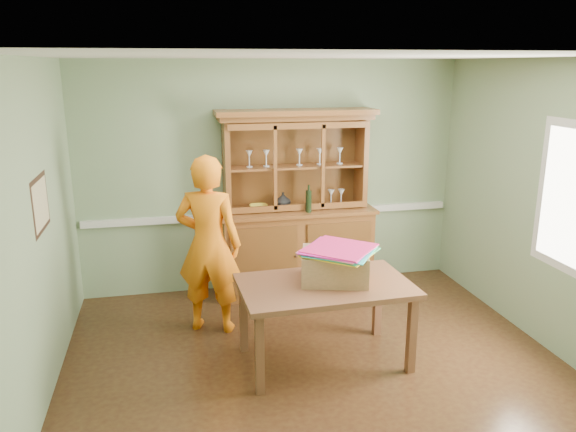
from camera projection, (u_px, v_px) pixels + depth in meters
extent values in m
plane|color=#493117|center=(315.00, 364.00, 5.11)|extent=(4.50, 4.50, 0.00)
plane|color=white|center=(320.00, 56.00, 4.40)|extent=(4.50, 4.50, 0.00)
plane|color=gray|center=(273.00, 177.00, 6.64)|extent=(4.50, 0.00, 4.50)
plane|color=gray|center=(33.00, 239.00, 4.29)|extent=(0.00, 4.00, 4.00)
plane|color=gray|center=(550.00, 207.00, 5.22)|extent=(0.00, 4.00, 4.00)
plane|color=gray|center=(420.00, 325.00, 2.87)|extent=(4.50, 0.00, 4.50)
cube|color=silver|center=(273.00, 214.00, 6.74)|extent=(4.41, 0.05, 0.08)
cube|color=#321D14|center=(41.00, 204.00, 4.52)|extent=(0.03, 0.60, 0.46)
cube|color=beige|center=(42.00, 204.00, 4.52)|extent=(0.01, 0.52, 0.38)
cube|color=silver|center=(573.00, 199.00, 4.90)|extent=(0.03, 0.96, 1.36)
cube|color=white|center=(572.00, 199.00, 4.90)|extent=(0.01, 0.80, 1.20)
cube|color=brown|center=(297.00, 252.00, 6.66)|extent=(1.75, 0.54, 0.97)
cube|color=brown|center=(297.00, 211.00, 6.52)|extent=(1.81, 0.59, 0.04)
cube|color=brown|center=(292.00, 162.00, 6.63)|extent=(1.65, 0.04, 1.02)
cube|color=brown|center=(226.00, 167.00, 6.30)|extent=(0.06, 0.37, 1.02)
cube|color=brown|center=(361.00, 162.00, 6.64)|extent=(0.06, 0.37, 1.02)
cube|color=brown|center=(295.00, 117.00, 6.33)|extent=(1.75, 0.43, 0.06)
cube|color=brown|center=(296.00, 112.00, 6.29)|extent=(1.83, 0.47, 0.06)
cube|color=brown|center=(295.00, 166.00, 6.48)|extent=(1.54, 0.32, 0.02)
imported|color=#B2B2B7|center=(283.00, 200.00, 6.55)|extent=(0.18, 0.18, 0.19)
imported|color=gold|center=(258.00, 207.00, 6.51)|extent=(0.21, 0.21, 0.05)
cylinder|color=black|center=(309.00, 199.00, 6.34)|extent=(0.07, 0.07, 0.31)
cube|color=brown|center=(325.00, 286.00, 4.98)|extent=(1.55, 0.96, 0.05)
cube|color=brown|center=(260.00, 355.00, 4.57)|extent=(0.07, 0.07, 0.71)
cube|color=brown|center=(243.00, 316.00, 5.26)|extent=(0.07, 0.07, 0.71)
cube|color=brown|center=(412.00, 335.00, 4.89)|extent=(0.07, 0.07, 0.71)
cube|color=brown|center=(377.00, 301.00, 5.59)|extent=(0.07, 0.07, 0.71)
cube|color=tan|center=(335.00, 266.00, 5.01)|extent=(0.68, 0.60, 0.27)
cube|color=yellow|center=(338.00, 252.00, 4.95)|extent=(0.76, 0.76, 0.01)
cube|color=#36BA63|center=(338.00, 251.00, 4.95)|extent=(0.76, 0.76, 0.01)
cube|color=#2DD5C7|center=(338.00, 250.00, 4.95)|extent=(0.76, 0.76, 0.01)
cube|color=pink|center=(338.00, 249.00, 4.94)|extent=(0.76, 0.76, 0.01)
cube|color=#E623B0|center=(338.00, 248.00, 4.94)|extent=(0.76, 0.76, 0.01)
cube|color=#DD2166|center=(338.00, 247.00, 4.94)|extent=(0.76, 0.76, 0.01)
imported|color=orange|center=(209.00, 245.00, 5.57)|extent=(0.77, 0.63, 1.81)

